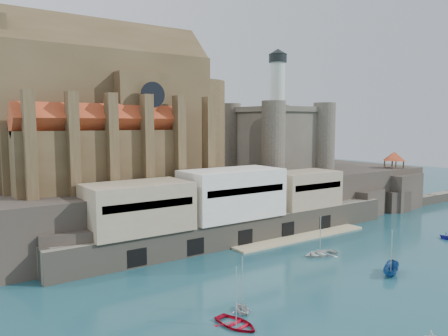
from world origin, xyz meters
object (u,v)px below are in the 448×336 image
church (116,118)px  pavilion (394,157)px  boat_0 (236,326)px  castle_keep (276,135)px  boat_2 (391,275)px

church → pavilion: (66.13, -15.85, -9.40)m
boat_0 → castle_keep: bearing=34.1°
boat_0 → boat_2: (27.04, 0.09, 0.00)m
pavilion → boat_0: (-71.01, -29.51, -12.73)m
church → castle_keep: 40.39m
pavilion → boat_2: size_ratio=1.30×
pavilion → boat_2: pavilion is taller
pavilion → boat_0: 77.95m
castle_keep → pavilion: size_ratio=4.58×
pavilion → boat_2: bearing=-146.2°
boat_0 → boat_2: 27.04m
castle_keep → boat_2: size_ratio=5.96×
castle_keep → boat_0: bearing=-135.3°
boat_0 → pavilion: bearing=12.0°
church → pavilion: bearing=-13.5°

